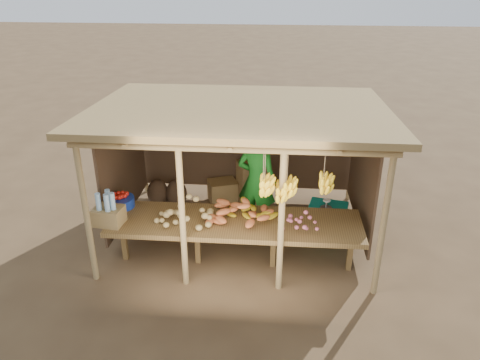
{
  "coord_description": "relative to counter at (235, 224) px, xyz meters",
  "views": [
    {
      "loc": [
        0.58,
        -7.17,
        4.45
      ],
      "look_at": [
        0.0,
        0.0,
        1.05
      ],
      "focal_mm": 35.0,
      "sensor_mm": 36.0,
      "label": 1
    }
  ],
  "objects": [
    {
      "name": "burlap_sacks",
      "position": [
        -1.56,
        2.01,
        -0.49
      ],
      "size": [
        0.8,
        0.42,
        0.57
      ],
      "color": "#4C3623",
      "rests_on": "ground"
    },
    {
      "name": "stall_structure",
      "position": [
        0.07,
        1.02,
        1.18
      ],
      "size": [
        4.7,
        3.5,
        2.43
      ],
      "color": "#A08352",
      "rests_on": "ground"
    },
    {
      "name": "sweet_potato_heap",
      "position": [
        0.15,
        0.02,
        0.24
      ],
      "size": [
        1.11,
        0.72,
        0.36
      ],
      "primitive_type": null,
      "rotation": [
        0.0,
        0.0,
        0.07
      ],
      "color": "#C76333",
      "rests_on": "counter"
    },
    {
      "name": "onion_heap",
      "position": [
        1.02,
        -0.22,
        0.24
      ],
      "size": [
        0.73,
        0.5,
        0.35
      ],
      "primitive_type": null,
      "rotation": [
        0.0,
        0.0,
        0.13
      ],
      "color": "#C96173",
      "rests_on": "counter"
    },
    {
      "name": "tomato_basin",
      "position": [
        -1.9,
        0.31,
        0.16
      ],
      "size": [
        0.45,
        0.45,
        0.24
      ],
      "rotation": [
        0.0,
        0.0,
        -0.26
      ],
      "color": "navy",
      "rests_on": "counter"
    },
    {
      "name": "carton_stack",
      "position": [
        -0.05,
        2.13,
        -0.36
      ],
      "size": [
        1.25,
        0.6,
        0.86
      ],
      "color": "olive",
      "rests_on": "ground"
    },
    {
      "name": "ground",
      "position": [
        -0.0,
        0.95,
        -0.74
      ],
      "size": [
        60.0,
        60.0,
        0.0
      ],
      "primitive_type": "plane",
      "color": "brown",
      "rests_on": "ground"
    },
    {
      "name": "vendor",
      "position": [
        0.28,
        1.11,
        0.22
      ],
      "size": [
        0.8,
        0.64,
        1.92
      ],
      "primitive_type": "imported",
      "rotation": [
        0.0,
        0.0,
        2.86
      ],
      "color": "#19721D",
      "rests_on": "ground"
    },
    {
      "name": "potato_heap",
      "position": [
        -0.69,
        -0.08,
        0.24
      ],
      "size": [
        1.01,
        0.65,
        0.37
      ],
      "primitive_type": null,
      "rotation": [
        0.0,
        0.0,
        0.06
      ],
      "color": "tan",
      "rests_on": "counter"
    },
    {
      "name": "counter",
      "position": [
        0.0,
        0.0,
        0.0
      ],
      "size": [
        3.9,
        1.05,
        0.8
      ],
      "color": "brown",
      "rests_on": "ground"
    },
    {
      "name": "banana_pile",
      "position": [
        0.25,
        0.19,
        0.24
      ],
      "size": [
        0.76,
        0.63,
        0.35
      ],
      "primitive_type": null,
      "rotation": [
        0.0,
        0.0,
        -0.43
      ],
      "color": "yellow",
      "rests_on": "counter"
    },
    {
      "name": "bottle_box",
      "position": [
        -1.9,
        -0.24,
        0.27
      ],
      "size": [
        0.47,
        0.39,
        0.54
      ],
      "color": "olive",
      "rests_on": "counter"
    },
    {
      "name": "tarp_crate",
      "position": [
        1.52,
        0.97,
        -0.42
      ],
      "size": [
        0.76,
        0.69,
        0.78
      ],
      "color": "brown",
      "rests_on": "ground"
    }
  ]
}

